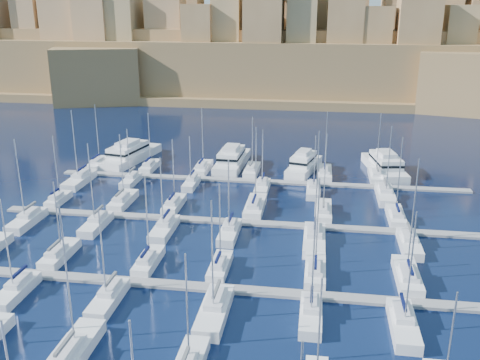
% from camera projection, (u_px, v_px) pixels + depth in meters
% --- Properties ---
extents(ground, '(600.00, 600.00, 0.00)m').
position_uv_depth(ground, '(233.00, 249.00, 80.11)').
color(ground, black).
rests_on(ground, ground).
extents(pontoon_mid_near, '(84.00, 2.00, 0.40)m').
position_uv_depth(pontoon_mid_near, '(218.00, 288.00, 68.79)').
color(pontoon_mid_near, slate).
rests_on(pontoon_mid_near, ground).
extents(pontoon_mid_far, '(84.00, 2.00, 0.40)m').
position_uv_depth(pontoon_mid_far, '(243.00, 222.00, 89.43)').
color(pontoon_mid_far, slate).
rests_on(pontoon_mid_far, ground).
extents(pontoon_far, '(84.00, 2.00, 0.40)m').
position_uv_depth(pontoon_far, '(258.00, 181.00, 110.08)').
color(pontoon_far, slate).
rests_on(pontoon_far, ground).
extents(sailboat_2, '(3.09, 10.29, 17.10)m').
position_uv_depth(sailboat_2, '(73.00, 352.00, 55.34)').
color(sailboat_2, white).
rests_on(sailboat_2, ground).
extents(sailboat_13, '(2.63, 8.75, 11.86)m').
position_uv_depth(sailboat_13, '(60.00, 254.00, 76.97)').
color(sailboat_13, white).
rests_on(sailboat_13, ground).
extents(sailboat_14, '(2.50, 8.32, 13.41)m').
position_uv_depth(sailboat_14, '(148.00, 261.00, 74.90)').
color(sailboat_14, white).
rests_on(sailboat_14, ground).
extents(sailboat_15, '(2.43, 8.10, 12.91)m').
position_uv_depth(sailboat_15, '(220.00, 267.00, 73.36)').
color(sailboat_15, white).
rests_on(sailboat_15, ground).
extents(sailboat_16, '(2.76, 9.19, 14.10)m').
position_uv_depth(sailboat_16, '(315.00, 271.00, 72.03)').
color(sailboat_16, white).
rests_on(sailboat_16, ground).
extents(sailboat_17, '(2.99, 9.97, 15.86)m').
position_uv_depth(sailboat_17, '(407.00, 276.00, 70.69)').
color(sailboat_17, white).
rests_on(sailboat_17, ground).
extents(sailboat_19, '(2.56, 8.52, 13.49)m').
position_uv_depth(sailboat_19, '(16.00, 290.00, 67.28)').
color(sailboat_19, white).
rests_on(sailboat_19, ground).
extents(sailboat_20, '(2.61, 8.70, 13.03)m').
position_uv_depth(sailboat_20, '(108.00, 298.00, 65.49)').
color(sailboat_20, white).
rests_on(sailboat_20, ground).
extents(sailboat_21, '(3.12, 10.41, 15.14)m').
position_uv_depth(sailboat_21, '(214.00, 311.00, 62.80)').
color(sailboat_21, white).
rests_on(sailboat_21, ground).
extents(sailboat_22, '(2.57, 8.56, 13.34)m').
position_uv_depth(sailboat_22, '(311.00, 314.00, 62.08)').
color(sailboat_22, white).
rests_on(sailboat_22, ground).
extents(sailboat_23, '(2.84, 9.47, 14.89)m').
position_uv_depth(sailboat_23, '(403.00, 324.00, 60.21)').
color(sailboat_23, white).
rests_on(sailboat_23, ground).
extents(sailboat_24, '(2.18, 7.27, 12.93)m').
position_uv_depth(sailboat_24, '(58.00, 199.00, 98.45)').
color(sailboat_24, white).
rests_on(sailboat_24, ground).
extents(sailboat_25, '(2.82, 9.41, 13.36)m').
position_uv_depth(sailboat_25, '(123.00, 201.00, 97.73)').
color(sailboat_25, white).
rests_on(sailboat_25, ground).
extents(sailboat_26, '(2.58, 8.61, 12.92)m').
position_uv_depth(sailboat_26, '(174.00, 204.00, 96.00)').
color(sailboat_26, white).
rests_on(sailboat_26, ground).
extents(sailboat_27, '(3.13, 10.43, 15.33)m').
position_uv_depth(sailboat_27, '(255.00, 207.00, 94.78)').
color(sailboat_27, white).
rests_on(sailboat_27, ground).
extents(sailboat_28, '(2.89, 9.63, 14.72)m').
position_uv_depth(sailboat_28, '(323.00, 211.00, 92.73)').
color(sailboat_28, white).
rests_on(sailboat_28, ground).
extents(sailboat_29, '(2.67, 8.90, 14.66)m').
position_uv_depth(sailboat_29, '(396.00, 216.00, 90.68)').
color(sailboat_29, white).
rests_on(sailboat_29, ground).
extents(sailboat_30, '(2.83, 9.44, 15.04)m').
position_uv_depth(sailboat_30, '(27.00, 220.00, 88.99)').
color(sailboat_30, white).
rests_on(sailboat_30, ground).
extents(sailboat_31, '(2.69, 8.98, 14.78)m').
position_uv_depth(sailboat_31, '(96.00, 224.00, 87.51)').
color(sailboat_31, white).
rests_on(sailboat_31, ground).
extents(sailboat_32, '(2.81, 9.35, 13.12)m').
position_uv_depth(sailboat_32, '(164.00, 228.00, 85.72)').
color(sailboat_32, white).
rests_on(sailboat_32, ground).
extents(sailboat_33, '(2.68, 8.93, 13.10)m').
position_uv_depth(sailboat_33, '(230.00, 232.00, 84.43)').
color(sailboat_33, white).
rests_on(sailboat_33, ground).
extents(sailboat_34, '(3.26, 10.86, 18.21)m').
position_uv_depth(sailboat_34, '(314.00, 239.00, 81.65)').
color(sailboat_34, white).
rests_on(sailboat_34, ground).
extents(sailboat_35, '(2.81, 9.36, 14.48)m').
position_uv_depth(sailboat_35, '(409.00, 243.00, 80.36)').
color(sailboat_35, white).
rests_on(sailboat_35, ground).
extents(sailboat_36, '(2.76, 9.20, 14.37)m').
position_uv_depth(sailboat_36, '(99.00, 164.00, 120.22)').
color(sailboat_36, white).
rests_on(sailboat_36, ground).
extents(sailboat_37, '(2.55, 8.50, 12.93)m').
position_uv_depth(sailboat_37, '(150.00, 166.00, 118.20)').
color(sailboat_37, white).
rests_on(sailboat_37, ground).
extents(sailboat_38, '(2.85, 9.49, 14.27)m').
position_uv_depth(sailboat_38, '(203.00, 168.00, 117.00)').
color(sailboat_38, white).
rests_on(sailboat_38, ground).
extents(sailboat_39, '(2.80, 9.35, 12.60)m').
position_uv_depth(sailboat_39, '(252.00, 170.00, 115.40)').
color(sailboat_39, white).
rests_on(sailboat_39, ground).
extents(sailboat_40, '(2.97, 9.92, 14.22)m').
position_uv_depth(sailboat_40, '(324.00, 173.00, 113.48)').
color(sailboat_40, white).
rests_on(sailboat_40, ground).
extents(sailboat_41, '(2.89, 9.62, 14.20)m').
position_uv_depth(sailboat_41, '(376.00, 176.00, 111.83)').
color(sailboat_41, white).
rests_on(sailboat_41, ground).
extents(sailboat_42, '(3.21, 10.69, 15.58)m').
position_uv_depth(sailboat_42, '(80.00, 180.00, 109.12)').
color(sailboat_42, white).
rests_on(sailboat_42, ground).
extents(sailboat_43, '(2.36, 7.85, 11.86)m').
position_uv_depth(sailboat_43, '(131.00, 180.00, 108.97)').
color(sailboat_43, white).
rests_on(sailboat_43, ground).
extents(sailboat_44, '(2.28, 7.62, 10.76)m').
position_uv_depth(sailboat_44, '(191.00, 183.00, 107.32)').
color(sailboat_44, white).
rests_on(sailboat_44, ground).
extents(sailboat_45, '(2.54, 8.45, 12.74)m').
position_uv_depth(sailboat_45, '(262.00, 187.00, 104.90)').
color(sailboat_45, white).
rests_on(sailboat_45, ground).
extents(sailboat_46, '(2.62, 8.73, 11.95)m').
position_uv_depth(sailboat_46, '(313.00, 190.00, 103.38)').
color(sailboat_46, white).
rests_on(sailboat_46, ground).
extents(sailboat_47, '(3.11, 10.36, 14.45)m').
position_uv_depth(sailboat_47, '(385.00, 195.00, 100.72)').
color(sailboat_47, white).
rests_on(sailboat_47, ground).
extents(motor_yacht_a, '(9.60, 20.49, 5.25)m').
position_uv_depth(motor_yacht_a, '(130.00, 154.00, 124.32)').
color(motor_yacht_a, white).
rests_on(motor_yacht_a, ground).
extents(motor_yacht_b, '(6.05, 18.11, 5.25)m').
position_uv_depth(motor_yacht_b, '(232.00, 159.00, 120.08)').
color(motor_yacht_b, white).
rests_on(motor_yacht_b, ground).
extents(motor_yacht_c, '(7.84, 15.43, 5.25)m').
position_uv_depth(motor_yacht_c, '(304.00, 164.00, 116.42)').
color(motor_yacht_c, white).
rests_on(motor_yacht_c, ground).
extents(motor_yacht_d, '(8.67, 19.25, 5.25)m').
position_uv_depth(motor_yacht_d, '(385.00, 165.00, 115.66)').
color(motor_yacht_d, white).
rests_on(motor_yacht_d, ground).
extents(fortified_city, '(460.00, 108.95, 59.52)m').
position_uv_depth(fortified_city, '(292.00, 55.00, 221.19)').
color(fortified_city, brown).
rests_on(fortified_city, ground).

